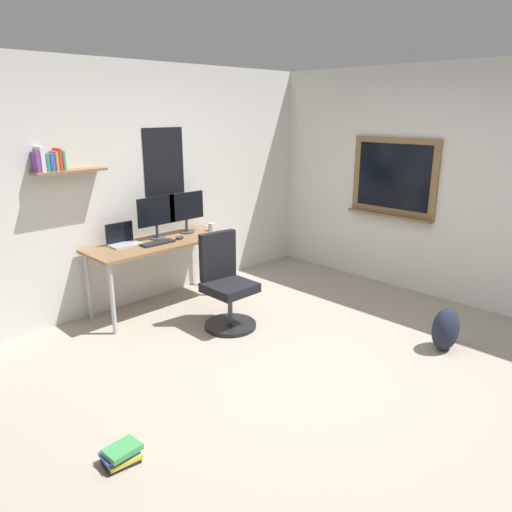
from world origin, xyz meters
name	(u,v)px	position (x,y,z in m)	size (l,w,h in m)	color
ground_plane	(310,373)	(0.00, 0.00, 0.00)	(5.20, 5.20, 0.00)	#9E9384
wall_back	(140,186)	(-0.01, 2.45, 1.30)	(5.00, 0.30, 2.60)	silver
wall_right	(453,186)	(2.45, 0.03, 1.30)	(0.22, 5.00, 2.60)	silver
desk	(160,248)	(-0.04, 2.06, 0.68)	(1.59, 0.61, 0.75)	olive
office_chair	(226,287)	(0.14, 1.20, 0.41)	(0.52, 0.52, 0.95)	black
laptop	(123,240)	(-0.40, 2.21, 0.81)	(0.31, 0.21, 0.23)	#ADAFB5
monitor_primary	(157,215)	(0.00, 2.16, 1.02)	(0.46, 0.17, 0.46)	#38383D
monitor_secondary	(186,209)	(0.40, 2.16, 1.02)	(0.46, 0.17, 0.46)	#38383D
keyboard	(158,243)	(-0.12, 1.99, 0.76)	(0.37, 0.13, 0.02)	black
computer_mouse	(180,238)	(0.16, 1.99, 0.77)	(0.10, 0.06, 0.03)	#262628
coffee_mug	(212,227)	(0.66, 2.04, 0.80)	(0.08, 0.08, 0.09)	silver
backpack	(446,329)	(1.21, -0.59, 0.20)	(0.32, 0.22, 0.40)	#1E2333
book_stack_on_floor	(121,455)	(-1.66, 0.15, 0.06)	(0.24, 0.19, 0.12)	black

